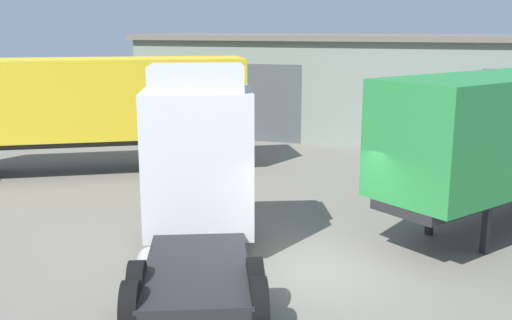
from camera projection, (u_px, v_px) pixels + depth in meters
The scene contains 4 objects.
ground_plane at pixel (317, 267), 13.47m from camera, with size 60.00×60.00×0.00m, color slate.
warehouse_building at pixel (394, 86), 29.02m from camera, with size 25.08×7.18×4.89m.
tractor_unit_white at pixel (198, 168), 13.81m from camera, with size 4.61×6.58×4.45m.
container_trailer_grey at pixel (85, 101), 21.65m from camera, with size 11.17×7.75×4.17m.
Camera 1 is at (2.56, -12.43, 5.31)m, focal length 42.00 mm.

